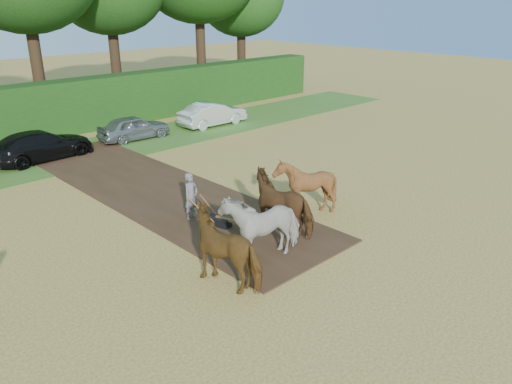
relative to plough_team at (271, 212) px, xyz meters
The scene contains 5 objects.
ground 2.01m from the plough_team, 160.36° to the right, with size 120.00×120.00×0.00m, color gold.
earth_strip 6.50m from the plough_team, 91.13° to the left, with size 4.50×17.00×0.05m, color #472D1C.
grass_verge 13.56m from the plough_team, 96.91° to the left, with size 50.00×5.00×0.03m, color #38601E.
hedgerow 18.00m from the plough_team, 95.19° to the left, with size 46.00×1.60×3.00m, color #14380F.
plough_team is the anchor object (origin of this frame).
Camera 1 is at (-8.78, -9.50, 7.35)m, focal length 35.00 mm.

